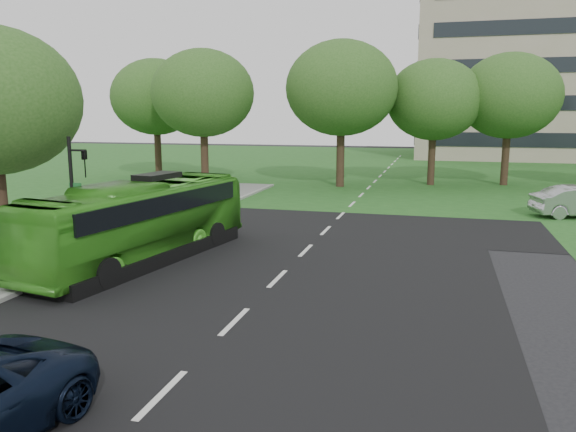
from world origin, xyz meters
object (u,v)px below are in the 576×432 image
(tree_park_b, at_px, (342,88))
(bus, at_px, (141,222))
(tree_park_f, at_px, (156,97))
(tree_park_d, at_px, (510,96))
(tree_park_c, at_px, (434,100))
(traffic_light, at_px, (76,192))
(tree_park_a, at_px, (203,93))

(tree_park_b, height_order, bus, tree_park_b)
(bus, bearing_deg, tree_park_f, 126.47)
(bus, bearing_deg, tree_park_d, 70.52)
(tree_park_f, relative_size, bus, 0.94)
(tree_park_b, bearing_deg, bus, -98.23)
(tree_park_b, xyz_separation_m, tree_park_d, (11.89, 4.14, -0.52))
(tree_park_c, bearing_deg, tree_park_d, 13.69)
(tree_park_b, distance_m, bus, 24.02)
(tree_park_d, relative_size, bus, 0.93)
(tree_park_b, bearing_deg, traffic_light, -101.24)
(tree_park_c, bearing_deg, traffic_light, -112.55)
(bus, distance_m, traffic_light, 2.51)
(tree_park_b, height_order, tree_park_f, tree_park_b)
(tree_park_c, relative_size, tree_park_d, 0.96)
(tree_park_d, bearing_deg, tree_park_b, -160.78)
(tree_park_c, bearing_deg, tree_park_b, -156.47)
(tree_park_f, xyz_separation_m, traffic_light, (11.13, -26.71, -4.02))
(tree_park_f, xyz_separation_m, bus, (12.69, -25.17, -5.25))
(tree_park_c, relative_size, tree_park_f, 0.95)
(tree_park_b, relative_size, tree_park_c, 1.13)
(tree_park_a, height_order, tree_park_b, tree_park_b)
(bus, relative_size, traffic_light, 2.29)
(bus, bearing_deg, tree_park_c, 78.93)
(tree_park_a, relative_size, tree_park_f, 1.02)
(tree_park_b, height_order, tree_park_d, tree_park_b)
(tree_park_a, bearing_deg, bus, -72.48)
(tree_park_a, bearing_deg, traffic_light, -77.27)
(tree_park_b, bearing_deg, tree_park_f, 172.59)
(bus, height_order, traffic_light, traffic_light)
(traffic_light, bearing_deg, tree_park_a, 108.29)
(tree_park_c, relative_size, bus, 0.89)
(tree_park_a, height_order, tree_park_c, tree_park_a)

